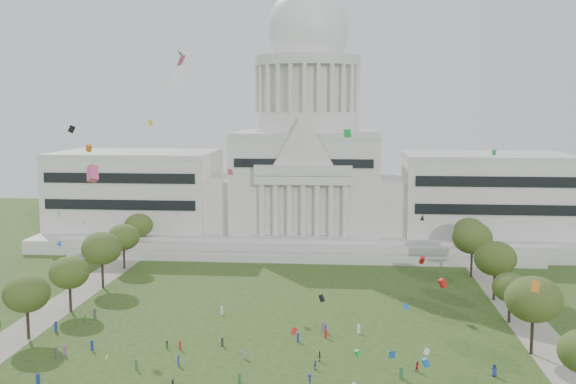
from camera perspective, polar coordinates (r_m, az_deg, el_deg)
name	(u,v)px	position (r m, az deg, el deg)	size (l,w,h in m)	color
capitol	(307,170)	(211.24, 1.63, 1.87)	(160.00, 64.50, 91.30)	#BAB9AD
path_left	(44,317)	(146.23, -19.94, -9.90)	(8.00, 160.00, 0.04)	gray
path_right	(534,331)	(137.81, 20.10, -10.96)	(8.00, 160.00, 0.04)	gray
row_tree_l_2	(27,293)	(131.70, -21.26, -8.00)	(8.42, 8.42, 11.97)	black
row_tree_r_2	(534,299)	(122.48, 20.08, -8.53)	(9.55, 9.55, 13.58)	black
row_tree_l_3	(69,273)	(145.98, -18.03, -6.52)	(8.12, 8.12, 11.55)	black
row_tree_r_3	(510,287)	(139.14, 18.30, -7.68)	(7.01, 7.01, 9.98)	black
row_tree_l_4	(102,248)	(162.47, -15.50, -4.62)	(9.29, 9.29, 13.21)	black
row_tree_r_4	(495,259)	(153.45, 17.14, -5.41)	(9.19, 9.19, 13.06)	black
row_tree_l_5	(123,237)	(180.18, -13.76, -3.73)	(8.33, 8.33, 11.85)	black
row_tree_r_5	(472,238)	(172.43, 15.34, -3.75)	(9.82, 9.82, 13.96)	black
row_tree_l_6	(139,225)	(197.65, -12.52, -2.77)	(8.19, 8.19, 11.64)	black
row_tree_r_6	(469,230)	(190.48, 15.11, -3.15)	(8.42, 8.42, 11.97)	black
person_0	(494,370)	(113.70, 17.08, -14.23)	(0.99, 0.64, 2.03)	navy
person_2	(418,367)	(112.69, 10.92, -14.31)	(0.85, 0.53, 1.75)	#B21E1E
person_3	(309,380)	(105.60, 1.83, -15.63)	(1.26, 0.65, 1.95)	navy
person_4	(320,356)	(115.05, 2.68, -13.72)	(1.02, 0.56, 1.74)	#4C4C51
person_5	(244,353)	(116.47, -3.75, -13.46)	(1.63, 0.65, 1.76)	silver
person_8	(167,345)	(122.38, -10.19, -12.59)	(0.71, 0.44, 1.46)	#33723F
person_10	(315,365)	(111.75, 2.31, -14.44)	(0.86, 0.47, 1.47)	navy
distant_crowd	(184,347)	(120.40, -8.84, -12.83)	(63.47, 40.58, 1.95)	navy
kite_swarm	(303,216)	(111.09, 1.30, -2.09)	(82.24, 104.60, 62.88)	green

